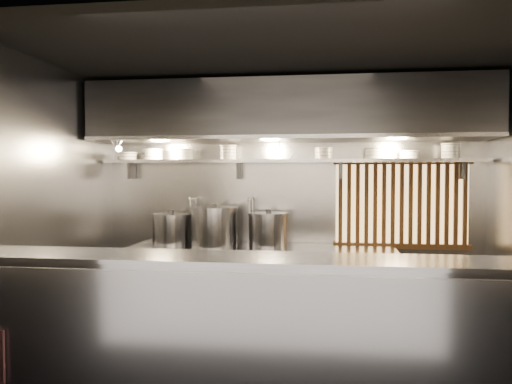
% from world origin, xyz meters
% --- Properties ---
extents(floor, '(4.50, 4.50, 0.00)m').
position_xyz_m(floor, '(0.00, 0.00, 0.00)').
color(floor, black).
rests_on(floor, ground).
extents(ceiling, '(4.50, 4.50, 0.00)m').
position_xyz_m(ceiling, '(0.00, 0.00, 2.80)').
color(ceiling, black).
rests_on(ceiling, wall_back).
extents(wall_back, '(4.50, 0.00, 4.50)m').
position_xyz_m(wall_back, '(0.00, 1.50, 1.40)').
color(wall_back, gray).
rests_on(wall_back, floor).
extents(wall_left, '(0.00, 3.00, 3.00)m').
position_xyz_m(wall_left, '(-2.25, 0.00, 1.40)').
color(wall_left, gray).
rests_on(wall_left, floor).
extents(serving_counter, '(4.50, 0.56, 1.13)m').
position_xyz_m(serving_counter, '(0.00, -0.96, 0.57)').
color(serving_counter, '#96969B').
rests_on(serving_counter, floor).
extents(cooking_bench, '(3.00, 0.70, 0.90)m').
position_xyz_m(cooking_bench, '(-0.30, 1.13, 0.45)').
color(cooking_bench, '#96969B').
rests_on(cooking_bench, floor).
extents(bowl_shelf, '(4.40, 0.34, 0.04)m').
position_xyz_m(bowl_shelf, '(0.00, 1.32, 1.88)').
color(bowl_shelf, '#96969B').
rests_on(bowl_shelf, wall_back).
extents(exhaust_hood, '(4.40, 0.81, 0.65)m').
position_xyz_m(exhaust_hood, '(0.00, 1.10, 2.42)').
color(exhaust_hood, '#2D2D30').
rests_on(exhaust_hood, ceiling).
extents(wood_screen, '(1.56, 0.09, 1.04)m').
position_xyz_m(wood_screen, '(1.30, 1.45, 1.38)').
color(wood_screen, '#F7C16F').
rests_on(wood_screen, wall_back).
extents(faucet_left, '(0.04, 0.30, 0.50)m').
position_xyz_m(faucet_left, '(-1.15, 1.37, 1.31)').
color(faucet_left, silver).
rests_on(faucet_left, wall_back).
extents(faucet_right, '(0.04, 0.30, 0.50)m').
position_xyz_m(faucet_right, '(-0.45, 1.37, 1.31)').
color(faucet_right, silver).
rests_on(faucet_right, wall_back).
extents(heat_lamp, '(0.25, 0.35, 0.20)m').
position_xyz_m(heat_lamp, '(-1.90, 0.85, 2.07)').
color(heat_lamp, '#96969B').
rests_on(heat_lamp, exhaust_hood).
extents(pendant_bulb, '(0.09, 0.09, 0.19)m').
position_xyz_m(pendant_bulb, '(-0.10, 1.20, 1.96)').
color(pendant_bulb, '#2D2D30').
rests_on(pendant_bulb, exhaust_hood).
extents(stock_pot_left, '(0.60, 0.60, 0.40)m').
position_xyz_m(stock_pot_left, '(-1.38, 1.17, 1.08)').
color(stock_pot_left, '#96969B').
rests_on(stock_pot_left, cooking_bench).
extents(stock_pot_mid, '(0.49, 0.49, 0.43)m').
position_xyz_m(stock_pot_mid, '(-0.22, 1.16, 1.10)').
color(stock_pot_mid, '#96969B').
rests_on(stock_pot_mid, cooking_bench).
extents(stock_pot_right, '(0.59, 0.59, 0.49)m').
position_xyz_m(stock_pot_right, '(-0.84, 1.10, 1.13)').
color(stock_pot_right, '#96969B').
rests_on(stock_pot_right, cooking_bench).
extents(bowl_stack_0, '(0.23, 0.23, 0.09)m').
position_xyz_m(bowl_stack_0, '(-1.97, 1.32, 1.95)').
color(bowl_stack_0, white).
rests_on(bowl_stack_0, bowl_shelf).
extents(bowl_stack_1, '(0.23, 0.23, 0.13)m').
position_xyz_m(bowl_stack_1, '(-1.64, 1.32, 1.97)').
color(bowl_stack_1, white).
rests_on(bowl_stack_1, bowl_shelf).
extents(bowl_stack_2, '(0.20, 0.20, 0.13)m').
position_xyz_m(bowl_stack_2, '(-1.24, 1.32, 1.97)').
color(bowl_stack_2, white).
rests_on(bowl_stack_2, bowl_shelf).
extents(bowl_stack_3, '(0.21, 0.21, 0.17)m').
position_xyz_m(bowl_stack_3, '(-0.72, 1.32, 1.98)').
color(bowl_stack_3, white).
rests_on(bowl_stack_3, bowl_shelf).
extents(bowl_stack_4, '(0.21, 0.21, 0.13)m').
position_xyz_m(bowl_stack_4, '(0.40, 1.32, 1.97)').
color(bowl_stack_4, white).
rests_on(bowl_stack_4, bowl_shelf).
extents(bowl_stack_5, '(0.23, 0.23, 0.13)m').
position_xyz_m(bowl_stack_5, '(0.98, 1.32, 1.97)').
color(bowl_stack_5, white).
rests_on(bowl_stack_5, bowl_shelf).
extents(bowl_stack_6, '(0.23, 0.23, 0.09)m').
position_xyz_m(bowl_stack_6, '(1.36, 1.32, 1.95)').
color(bowl_stack_6, white).
rests_on(bowl_stack_6, bowl_shelf).
extents(bowl_stack_7, '(0.21, 0.21, 0.17)m').
position_xyz_m(bowl_stack_7, '(1.81, 1.32, 1.98)').
color(bowl_stack_7, white).
rests_on(bowl_stack_7, bowl_shelf).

